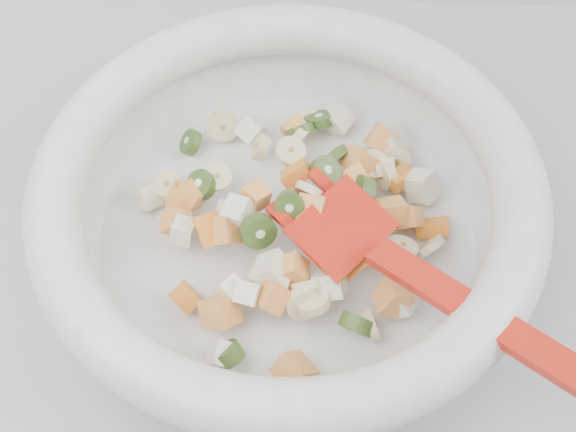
{
  "coord_description": "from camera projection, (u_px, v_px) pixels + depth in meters",
  "views": [
    {
      "loc": [
        0.08,
        1.07,
        1.46
      ],
      "look_at": [
        0.07,
        1.42,
        0.95
      ],
      "focal_mm": 50.0,
      "sensor_mm": 36.0,
      "label": 1
    }
  ],
  "objects": [
    {
      "name": "mixing_bowl",
      "position": [
        289.0,
        208.0,
        0.61
      ],
      "size": [
        0.43,
        0.39,
        0.12
      ],
      "color": "white",
      "rests_on": "counter"
    },
    {
      "name": "counter",
      "position": [
        239.0,
        409.0,
        1.05
      ],
      "size": [
        2.0,
        0.6,
        0.9
      ],
      "primitive_type": "cube",
      "color": "#9F9FA4",
      "rests_on": "ground"
    }
  ]
}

